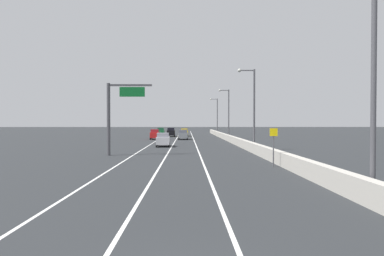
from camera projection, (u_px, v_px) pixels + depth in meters
ground_plane at (186, 139)px, 70.20m from camera, size 320.00×320.00×0.00m
lane_stripe_left at (156, 141)px, 61.11m from camera, size 0.16×130.00×0.00m
lane_stripe_center at (175, 141)px, 61.17m from camera, size 0.16×130.00×0.00m
lane_stripe_right at (194, 141)px, 61.22m from camera, size 0.16×130.00×0.00m
jersey_barrier_right at (242, 143)px, 46.32m from camera, size 0.60×120.00×1.10m
overhead_sign_gantry at (116, 110)px, 35.00m from camera, size 4.68×0.36×7.50m
speed_advisory_sign at (274, 144)px, 26.11m from camera, size 0.60×0.11×3.00m
lamp_post_right_near at (368, 72)px, 15.08m from camera, size 2.14×0.44×9.93m
lamp_post_right_second at (252, 104)px, 40.86m from camera, size 2.14×0.44×9.93m
lamp_post_right_third at (227, 111)px, 66.66m from camera, size 2.14×0.44×9.93m
lamp_post_right_fourth at (216, 114)px, 92.45m from camera, size 2.14×0.44×9.93m
car_yellow_0 at (184, 132)px, 82.34m from camera, size 1.85×4.70×1.92m
car_green_1 at (161, 132)px, 85.74m from camera, size 1.89×4.52×2.03m
car_black_2 at (171, 132)px, 79.99m from camera, size 1.98×4.49×2.12m
car_red_3 at (155, 134)px, 67.68m from camera, size 1.89×4.68×2.02m
car_silver_4 at (163, 140)px, 47.73m from camera, size 2.05×4.18×1.93m
car_gray_5 at (183, 135)px, 66.99m from camera, size 1.89×4.38×1.91m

